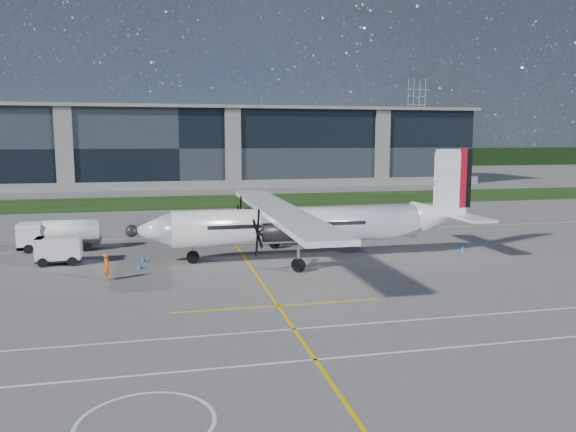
{
  "coord_description": "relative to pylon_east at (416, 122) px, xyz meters",
  "views": [
    {
      "loc": [
        -3.2,
        -36.28,
        9.5
      ],
      "look_at": [
        6.48,
        6.87,
        3.32
      ],
      "focal_mm": 35.0,
      "sensor_mm": 36.0,
      "label": 1
    }
  ],
  "objects": [
    {
      "name": "ground",
      "position": [
        -85.0,
        -110.0,
        -15.0
      ],
      "size": [
        400.0,
        400.0,
        0.0
      ],
      "primitive_type": "plane",
      "color": "#65625F",
      "rests_on": "ground"
    },
    {
      "name": "grass_strip",
      "position": [
        -85.0,
        -102.0,
        -14.98
      ],
      "size": [
        400.0,
        18.0,
        0.04
      ],
      "primitive_type": "cube",
      "color": "black",
      "rests_on": "ground"
    },
    {
      "name": "terminal_building",
      "position": [
        -85.0,
        -70.0,
        -7.5
      ],
      "size": [
        120.0,
        20.0,
        15.0
      ],
      "primitive_type": "cube",
      "color": "black",
      "rests_on": "ground"
    },
    {
      "name": "tree_line",
      "position": [
        -85.0,
        -10.0,
        -12.0
      ],
      "size": [
        400.0,
        6.0,
        6.0
      ],
      "primitive_type": "cube",
      "color": "black",
      "rests_on": "ground"
    },
    {
      "name": "pylon_east",
      "position": [
        0.0,
        0.0,
        0.0
      ],
      "size": [
        9.0,
        4.6,
        30.0
      ],
      "primitive_type": null,
      "color": "gray",
      "rests_on": "ground"
    },
    {
      "name": "yellow_taxiway_centerline",
      "position": [
        -82.0,
        -140.0,
        -14.99
      ],
      "size": [
        0.2,
        70.0,
        0.01
      ],
      "primitive_type": "cube",
      "color": "yellow",
      "rests_on": "ground"
    },
    {
      "name": "white_lane_line",
      "position": [
        -85.0,
        -164.0,
        -14.99
      ],
      "size": [
        90.0,
        0.15,
        0.01
      ],
      "primitive_type": "cube",
      "color": "white",
      "rests_on": "ground"
    },
    {
      "name": "turboprop_aircraft",
      "position": [
        -76.87,
        -143.9,
        -10.69
      ],
      "size": [
        27.72,
        28.75,
        8.63
      ],
      "primitive_type": null,
      "color": "white",
      "rests_on": "ground"
    },
    {
      "name": "fuel_tanker_truck",
      "position": [
        -97.35,
        -136.19,
        -13.71
      ],
      "size": [
        6.86,
        2.23,
        2.57
      ],
      "primitive_type": null,
      "color": "white",
      "rests_on": "ground"
    },
    {
      "name": "baggage_tug",
      "position": [
        -96.0,
        -141.84,
        -13.97
      ],
      "size": [
        3.44,
        2.06,
        2.06
      ],
      "primitive_type": null,
      "color": "silver",
      "rests_on": "ground"
    },
    {
      "name": "ground_crew_person",
      "position": [
        -92.01,
        -147.73,
        -13.95
      ],
      "size": [
        0.77,
        0.96,
        2.1
      ],
      "primitive_type": "imported",
      "rotation": [
        0.0,
        0.0,
        1.78
      ],
      "color": "#F25907",
      "rests_on": "ground"
    },
    {
      "name": "safety_cone_nose_port",
      "position": [
        -90.02,
        -144.85,
        -14.75
      ],
      "size": [
        0.36,
        0.36,
        0.5
      ],
      "primitive_type": "cone",
      "color": "#0D75E6",
      "rests_on": "ground"
    },
    {
      "name": "safety_cone_stbdwing",
      "position": [
        -79.42,
        -129.73,
        -14.75
      ],
      "size": [
        0.36,
        0.36,
        0.5
      ],
      "primitive_type": "cone",
      "color": "#0D75E6",
      "rests_on": "ground"
    },
    {
      "name": "safety_cone_nose_stbd",
      "position": [
        -89.82,
        -142.45,
        -14.75
      ],
      "size": [
        0.36,
        0.36,
        0.5
      ],
      "primitive_type": "cone",
      "color": "#0D75E6",
      "rests_on": "ground"
    },
    {
      "name": "safety_cone_tail",
      "position": [
        -63.87,
        -144.54,
        -14.75
      ],
      "size": [
        0.36,
        0.36,
        0.5
      ],
      "primitive_type": "cone",
      "color": "#0D75E6",
      "rests_on": "ground"
    }
  ]
}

